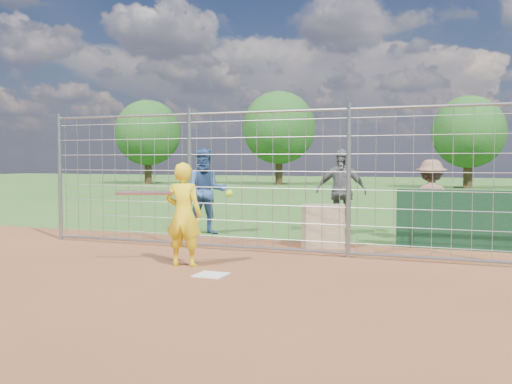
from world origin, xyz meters
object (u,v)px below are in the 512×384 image
at_px(equipment_bin, 323,226).
at_px(batter, 184,214).
at_px(bystander_a, 206,191).
at_px(bystander_c, 431,201).
at_px(bystander_b, 341,191).

bearing_deg(equipment_bin, batter, -132.32).
relative_size(bystander_a, bystander_c, 1.15).
bearing_deg(bystander_b, bystander_c, -17.87).
distance_m(bystander_a, bystander_c, 4.79).
bearing_deg(bystander_c, bystander_a, -2.43).
bearing_deg(bystander_a, batter, -95.47).
bearing_deg(bystander_a, bystander_c, -19.15).
relative_size(bystander_a, bystander_b, 1.00).
bearing_deg(bystander_a, bystander_b, -5.31).
xyz_separation_m(bystander_b, bystander_c, (1.96, -0.47, -0.12)).
bearing_deg(batter, bystander_c, -133.26).
height_order(bystander_a, bystander_c, bystander_a).
height_order(bystander_b, equipment_bin, bystander_b).
bearing_deg(bystander_b, batter, -111.11).
distance_m(batter, bystander_b, 4.89).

